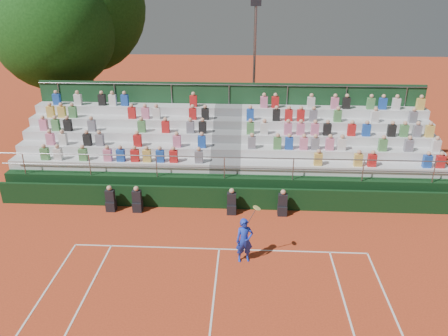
# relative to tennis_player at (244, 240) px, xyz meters

# --- Properties ---
(ground) EXTENTS (90.00, 90.00, 0.00)m
(ground) POSITION_rel_tennis_player_xyz_m (-0.94, 0.66, -0.85)
(ground) COLOR #C74421
(ground) RESTS_ON ground
(courtside_wall) EXTENTS (20.00, 0.15, 1.00)m
(courtside_wall) POSITION_rel_tennis_player_xyz_m (-0.94, 3.86, -0.35)
(courtside_wall) COLOR black
(courtside_wall) RESTS_ON ground
(line_officials) EXTENTS (7.83, 0.40, 1.19)m
(line_officials) POSITION_rel_tennis_player_xyz_m (-2.37, 3.41, -0.37)
(line_officials) COLOR black
(line_officials) RESTS_ON ground
(grandstand) EXTENTS (20.00, 5.20, 4.40)m
(grandstand) POSITION_rel_tennis_player_xyz_m (-0.93, 7.09, 0.24)
(grandstand) COLOR black
(grandstand) RESTS_ON ground
(tennis_player) EXTENTS (0.87, 0.52, 2.22)m
(tennis_player) POSITION_rel_tennis_player_xyz_m (0.00, 0.00, 0.00)
(tennis_player) COLOR #1A36C4
(tennis_player) RESTS_ON ground
(tree_west) EXTENTS (7.02, 7.02, 10.15)m
(tree_west) POSITION_rel_tennis_player_xyz_m (-11.19, 12.55, 5.78)
(tree_west) COLOR #3A2215
(tree_west) RESTS_ON ground
(tree_east) EXTENTS (8.00, 8.00, 11.65)m
(tree_east) POSITION_rel_tennis_player_xyz_m (-10.50, 15.41, 6.79)
(tree_east) COLOR #3A2215
(tree_east) RESTS_ON ground
(floodlight_mast) EXTENTS (0.60, 0.25, 8.25)m
(floodlight_mast) POSITION_rel_tennis_player_xyz_m (0.39, 12.93, 3.95)
(floodlight_mast) COLOR gray
(floodlight_mast) RESTS_ON ground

